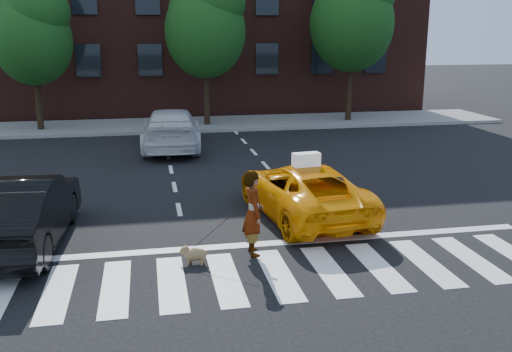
# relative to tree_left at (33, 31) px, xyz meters

# --- Properties ---
(ground) EXTENTS (120.00, 120.00, 0.00)m
(ground) POSITION_rel_tree_left_xyz_m (6.97, -17.00, -4.44)
(ground) COLOR black
(ground) RESTS_ON ground
(crosswalk) EXTENTS (13.00, 2.40, 0.01)m
(crosswalk) POSITION_rel_tree_left_xyz_m (6.97, -17.00, -4.43)
(crosswalk) COLOR silver
(crosswalk) RESTS_ON ground
(stop_line) EXTENTS (12.00, 0.30, 0.01)m
(stop_line) POSITION_rel_tree_left_xyz_m (6.97, -15.40, -4.43)
(stop_line) COLOR silver
(stop_line) RESTS_ON ground
(sidewalk_far) EXTENTS (30.00, 4.00, 0.15)m
(sidewalk_far) POSITION_rel_tree_left_xyz_m (6.97, 0.50, -4.37)
(sidewalk_far) COLOR slate
(sidewalk_far) RESTS_ON ground
(building) EXTENTS (26.00, 10.00, 12.00)m
(building) POSITION_rel_tree_left_xyz_m (6.97, 8.00, 1.56)
(building) COLOR #441E18
(building) RESTS_ON ground
(tree_left) EXTENTS (3.39, 3.38, 6.50)m
(tree_left) POSITION_rel_tree_left_xyz_m (0.00, 0.00, 0.00)
(tree_left) COLOR black
(tree_left) RESTS_ON ground
(tree_mid) EXTENTS (3.69, 3.69, 7.10)m
(tree_mid) POSITION_rel_tree_left_xyz_m (7.50, -0.00, 0.41)
(tree_mid) COLOR black
(tree_mid) RESTS_ON ground
(tree_right) EXTENTS (4.00, 4.00, 7.70)m
(tree_right) POSITION_rel_tree_left_xyz_m (14.50, -0.00, 0.82)
(tree_right) COLOR black
(tree_right) RESTS_ON ground
(taxi) EXTENTS (2.73, 4.96, 1.31)m
(taxi) POSITION_rel_tree_left_xyz_m (8.37, -13.66, -3.78)
(taxi) COLOR #FC9905
(taxi) RESTS_ON ground
(black_sedan) EXTENTS (1.93, 4.84, 1.57)m
(black_sedan) POSITION_rel_tree_left_xyz_m (1.97, -14.50, -3.66)
(black_sedan) COLOR black
(black_sedan) RESTS_ON ground
(white_suv) EXTENTS (2.51, 5.49, 1.56)m
(white_suv) POSITION_rel_tree_left_xyz_m (5.57, -4.78, -3.66)
(white_suv) COLOR silver
(white_suv) RESTS_ON ground
(woman) EXTENTS (0.45, 0.66, 1.77)m
(woman) POSITION_rel_tree_left_xyz_m (6.69, -15.90, -3.56)
(woman) COLOR #999999
(woman) RESTS_ON ground
(dog) EXTENTS (0.60, 0.40, 0.35)m
(dog) POSITION_rel_tree_left_xyz_m (5.44, -16.16, -4.23)
(dog) COLOR olive
(dog) RESTS_ON ground
(taxi_sign) EXTENTS (0.68, 0.36, 0.32)m
(taxi_sign) POSITION_rel_tree_left_xyz_m (8.37, -13.86, -2.97)
(taxi_sign) COLOR white
(taxi_sign) RESTS_ON taxi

